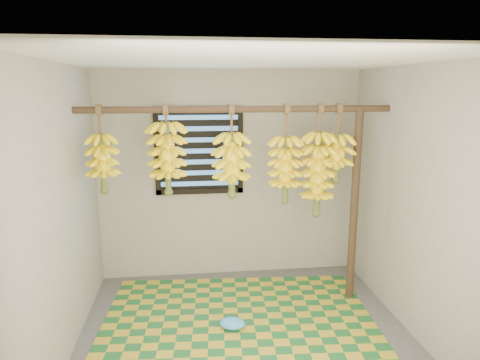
{
  "coord_description": "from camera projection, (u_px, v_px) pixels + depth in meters",
  "views": [
    {
      "loc": [
        -0.49,
        -3.34,
        2.19
      ],
      "look_at": [
        0.0,
        0.55,
        1.35
      ],
      "focal_mm": 32.0,
      "sensor_mm": 36.0,
      "label": 1
    }
  ],
  "objects": [
    {
      "name": "wall_right",
      "position": [
        420.0,
        206.0,
        3.69
      ],
      "size": [
        0.01,
        3.0,
        2.4
      ],
      "primitive_type": "cube",
      "color": "gray",
      "rests_on": "floor"
    },
    {
      "name": "woven_mat",
      "position": [
        239.0,
        326.0,
        4.01
      ],
      "size": [
        2.72,
        2.24,
        0.01
      ],
      "primitive_type": "cube",
      "rotation": [
        0.0,
        0.0,
        -0.07
      ],
      "color": "#1B5D29",
      "rests_on": "floor"
    },
    {
      "name": "support_post",
      "position": [
        354.0,
        207.0,
        4.38
      ],
      "size": [
        0.08,
        0.08,
        2.0
      ],
      "primitive_type": "cylinder",
      "color": "#432E1F",
      "rests_on": "floor"
    },
    {
      "name": "wall_left",
      "position": [
        57.0,
        219.0,
        3.33
      ],
      "size": [
        0.01,
        3.0,
        2.4
      ],
      "primitive_type": "cube",
      "color": "gray",
      "rests_on": "floor"
    },
    {
      "name": "banana_bunch_a",
      "position": [
        103.0,
        163.0,
        3.97
      ],
      "size": [
        0.29,
        0.29,
        0.82
      ],
      "color": "brown",
      "rests_on": "hanging_pole"
    },
    {
      "name": "banana_bunch_d",
      "position": [
        318.0,
        174.0,
        4.25
      ],
      "size": [
        0.33,
        0.33,
        1.12
      ],
      "color": "brown",
      "rests_on": "hanging_pole"
    },
    {
      "name": "banana_bunch_c",
      "position": [
        232.0,
        165.0,
        4.13
      ],
      "size": [
        0.34,
        0.34,
        0.9
      ],
      "color": "brown",
      "rests_on": "hanging_pole"
    },
    {
      "name": "banana_bunch_f",
      "position": [
        337.0,
        158.0,
        4.24
      ],
      "size": [
        0.33,
        0.33,
        0.77
      ],
      "color": "brown",
      "rests_on": "hanging_pole"
    },
    {
      "name": "window",
      "position": [
        199.0,
        151.0,
        4.84
      ],
      "size": [
        1.0,
        0.04,
        1.0
      ],
      "color": "black",
      "rests_on": "wall_back"
    },
    {
      "name": "hanging_pole",
      "position": [
        238.0,
        109.0,
        4.02
      ],
      "size": [
        3.0,
        0.06,
        0.06
      ],
      "primitive_type": "cylinder",
      "rotation": [
        0.0,
        1.57,
        0.0
      ],
      "color": "#432E1F",
      "rests_on": "wall_left"
    },
    {
      "name": "floor",
      "position": [
        248.0,
        343.0,
        3.76
      ],
      "size": [
        3.0,
        3.0,
        0.01
      ],
      "primitive_type": "cube",
      "color": "#484848",
      "rests_on": "ground"
    },
    {
      "name": "ceiling",
      "position": [
        249.0,
        60.0,
        3.26
      ],
      "size": [
        3.0,
        3.0,
        0.01
      ],
      "primitive_type": "cube",
      "color": "silver",
      "rests_on": "wall_back"
    },
    {
      "name": "banana_bunch_e",
      "position": [
        285.0,
        169.0,
        4.2
      ],
      "size": [
        0.32,
        0.32,
        0.97
      ],
      "color": "brown",
      "rests_on": "hanging_pole"
    },
    {
      "name": "plastic_bag",
      "position": [
        232.0,
        323.0,
        3.96
      ],
      "size": [
        0.29,
        0.24,
        0.1
      ],
      "primitive_type": "ellipsoid",
      "rotation": [
        0.0,
        0.0,
        -0.3
      ],
      "color": "#3F9DEC",
      "rests_on": "woven_mat"
    },
    {
      "name": "banana_bunch_b",
      "position": [
        167.0,
        159.0,
        4.03
      ],
      "size": [
        0.36,
        0.36,
        0.85
      ],
      "color": "brown",
      "rests_on": "hanging_pole"
    },
    {
      "name": "wall_back",
      "position": [
        230.0,
        176.0,
        4.97
      ],
      "size": [
        3.0,
        0.01,
        2.4
      ],
      "primitive_type": "cube",
      "color": "gray",
      "rests_on": "floor"
    }
  ]
}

